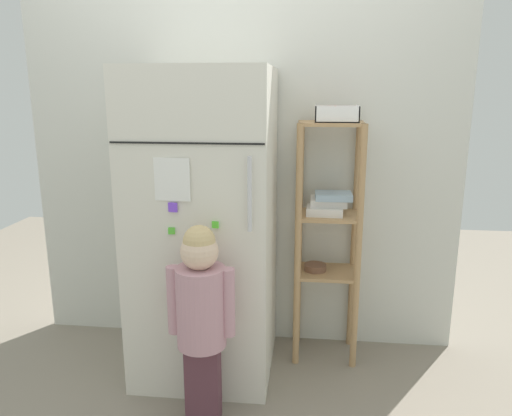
# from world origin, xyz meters

# --- Properties ---
(ground_plane) EXTENTS (6.00, 6.00, 0.00)m
(ground_plane) POSITION_xyz_m (0.00, 0.00, 0.00)
(ground_plane) COLOR gray
(kitchen_wall_back) EXTENTS (2.52, 0.03, 2.12)m
(kitchen_wall_back) POSITION_xyz_m (0.00, 0.39, 1.06)
(kitchen_wall_back) COLOR silver
(kitchen_wall_back) RESTS_ON ground
(refrigerator) EXTENTS (0.71, 0.71, 1.62)m
(refrigerator) POSITION_xyz_m (-0.15, 0.02, 0.81)
(refrigerator) COLOR silver
(refrigerator) RESTS_ON ground
(child_standing) EXTENTS (0.31, 0.23, 0.95)m
(child_standing) POSITION_xyz_m (-0.07, -0.45, 0.58)
(child_standing) COLOR brown
(child_standing) RESTS_ON ground
(pantry_shelf_unit) EXTENTS (0.36, 0.29, 1.35)m
(pantry_shelf_unit) POSITION_xyz_m (0.50, 0.21, 0.79)
(pantry_shelf_unit) COLOR tan
(pantry_shelf_unit) RESTS_ON ground
(fruit_bin) EXTENTS (0.22, 0.19, 0.08)m
(fruit_bin) POSITION_xyz_m (0.53, 0.21, 1.38)
(fruit_bin) COLOR white
(fruit_bin) RESTS_ON pantry_shelf_unit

